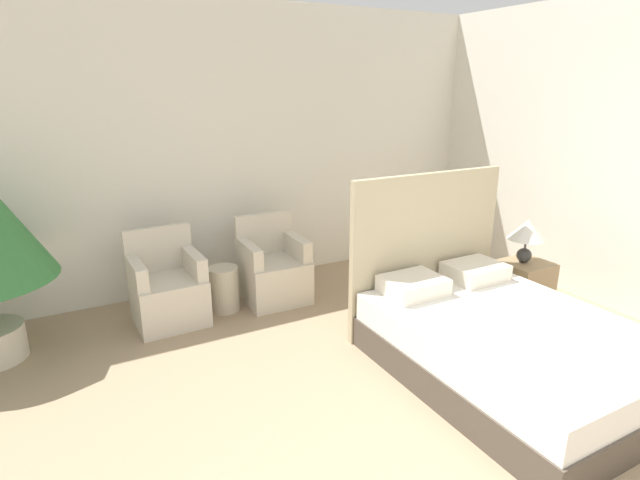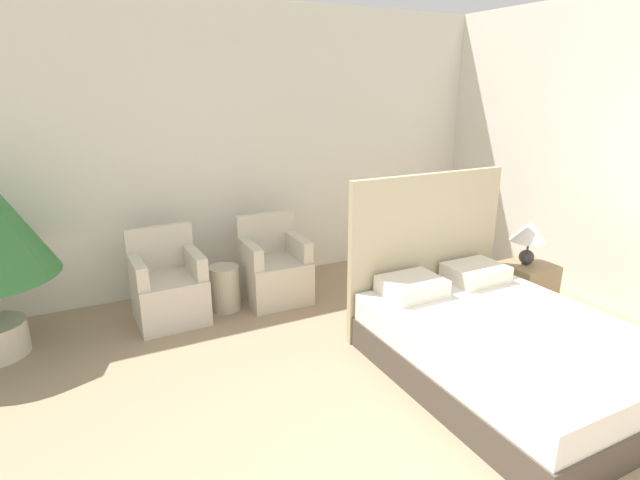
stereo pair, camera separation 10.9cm
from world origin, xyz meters
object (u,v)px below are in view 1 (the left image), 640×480
armchair_near_window_right (274,273)px  side_table (224,289)px  table_lamp (527,232)px  bed (501,338)px  armchair_near_window_left (168,293)px  nightstand (524,285)px

armchair_near_window_right → side_table: bearing=-178.8°
side_table → table_lamp: bearing=-27.5°
bed → armchair_near_window_left: size_ratio=2.40×
table_lamp → armchair_near_window_right: bearing=146.7°
table_lamp → side_table: 2.91m
bed → armchair_near_window_right: size_ratio=2.40×
bed → nightstand: 1.28m
nightstand → side_table: bearing=152.3°
bed → table_lamp: (1.04, 0.71, 0.49)m
table_lamp → armchair_near_window_left: bearing=156.6°
bed → table_lamp: size_ratio=4.89×
nightstand → table_lamp: size_ratio=1.15×
bed → armchair_near_window_right: bearing=115.5°
table_lamp → side_table: bearing=152.5°
bed → table_lamp: bed is taller
bed → side_table: size_ratio=4.67×
armchair_near_window_left → side_table: 0.52m
nightstand → armchair_near_window_right: bearing=146.6°
bed → nightstand: bearing=33.0°
table_lamp → nightstand: bearing=-37.7°
armchair_near_window_left → armchair_near_window_right: 1.04m
armchair_near_window_left → nightstand: armchair_near_window_left is taller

